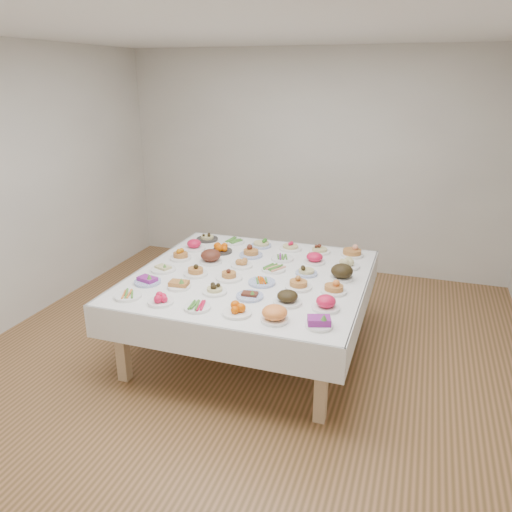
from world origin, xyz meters
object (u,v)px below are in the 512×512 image
(display_table, at_px, (251,282))
(dish_0, at_px, (128,295))
(dish_18, at_px, (181,254))
(dish_35, at_px, (352,250))

(display_table, distance_m, dish_0, 1.11)
(display_table, relative_size, dish_18, 10.02)
(dish_18, bearing_deg, display_table, -11.86)
(dish_0, distance_m, dish_18, 0.95)
(dish_18, bearing_deg, dish_35, 21.80)
(display_table, relative_size, dish_35, 9.29)
(display_table, relative_size, dish_0, 9.55)
(dish_35, bearing_deg, dish_0, -134.84)
(dish_18, relative_size, dish_35, 0.93)
(display_table, height_order, dish_0, dish_0)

